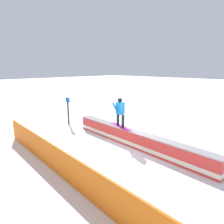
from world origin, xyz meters
The scene contains 5 objects.
ground_plane centered at (0.00, 0.00, 0.00)m, with size 120.00×120.00×0.00m, color white.
grind_box centered at (0.00, 0.00, 0.35)m, with size 7.72×0.79×0.76m.
snowboarder centered at (0.93, -0.05, 1.53)m, with size 1.54×0.67×1.42m.
safety_fence centered at (0.00, 3.76, 0.51)m, with size 10.01×0.06×1.02m, color orange.
trail_marker centered at (5.24, 0.15, 0.95)m, with size 0.40×0.10×1.76m.
Camera 1 is at (-5.29, 6.71, 3.61)m, focal length 31.11 mm.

